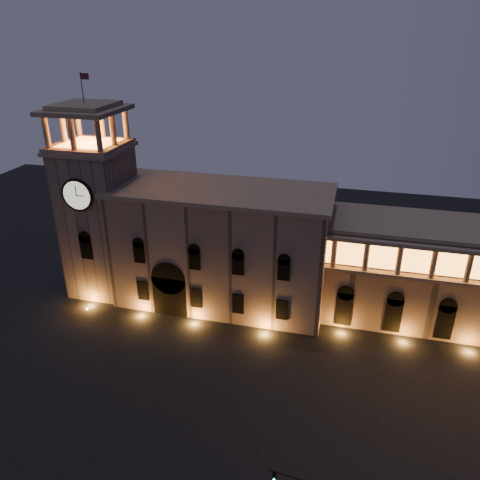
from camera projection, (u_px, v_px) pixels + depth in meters
The scene contains 4 objects.
ground at pixel (185, 405), 51.30m from camera, with size 160.00×160.00×0.00m, color black.
government_building at pixel (221, 247), 67.38m from camera, with size 30.80×12.80×17.60m.
clock_tower at pixel (99, 214), 69.06m from camera, with size 9.80×9.80×32.40m.
colonnade_wing at pixel (471, 278), 62.16m from camera, with size 40.60×11.50×14.50m.
Camera 1 is at (15.44, -36.27, 37.99)m, focal length 35.00 mm.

